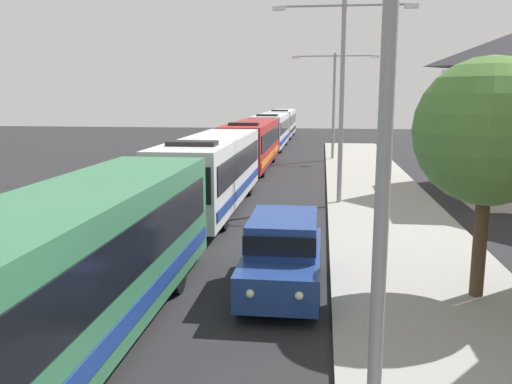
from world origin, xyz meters
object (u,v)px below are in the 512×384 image
bus_second_in_line (212,170)px  streetlamp_mid (342,82)px  white_suv (283,251)px  roadside_tree (489,132)px  bus_middle (252,143)px  bus_rear (282,122)px  bus_lead (66,270)px  streetlamp_far (334,94)px  bus_fourth_in_line (271,130)px  streetlamp_near (387,84)px

bus_second_in_line → streetlamp_mid: 6.69m
white_suv → streetlamp_mid: bearing=81.0°
roadside_tree → white_suv: bearing=178.9°
bus_middle → streetlamp_mid: 13.07m
bus_second_in_line → roadside_tree: bearing=-48.5°
bus_rear → white_suv: bearing=-85.7°
bus_lead → roadside_tree: 9.42m
streetlamp_far → bus_middle: bearing=-136.6°
bus_fourth_in_line → bus_lead: bearing=-90.0°
roadside_tree → streetlamp_mid: bearing=105.0°
bus_middle → streetlamp_near: bearing=-79.0°
bus_second_in_line → bus_lead: bearing=-90.0°
white_suv → streetlamp_near: streetlamp_near is taller
bus_lead → streetlamp_far: bearing=80.1°
streetlamp_far → roadside_tree: streetlamp_far is taller
bus_fourth_in_line → streetlamp_near: size_ratio=1.51×
bus_lead → streetlamp_far: 31.69m
streetlamp_far → streetlamp_near: bearing=-90.0°
bus_lead → bus_second_in_line: size_ratio=1.07×
bus_fourth_in_line → streetlamp_mid: (5.40, -24.72, 3.68)m
bus_rear → roadside_tree: size_ratio=2.13×
white_suv → roadside_tree: (4.62, -0.09, 2.98)m
bus_second_in_line → bus_middle: same height
bus_second_in_line → roadside_tree: (8.31, -9.41, 2.32)m
bus_second_in_line → bus_rear: bearing=90.0°
bus_middle → bus_fourth_in_line: size_ratio=1.01×
roadside_tree → bus_second_in_line: bearing=131.5°
white_suv → streetlamp_near: size_ratio=0.59×
bus_middle → streetlamp_near: size_ratio=1.53×
bus_fourth_in_line → roadside_tree: 36.61m
bus_fourth_in_line → bus_rear: bearing=90.0°
bus_second_in_line → roadside_tree: 12.77m
bus_second_in_line → bus_middle: bearing=90.0°
bus_lead → bus_middle: size_ratio=1.04×
bus_second_in_line → streetlamp_mid: size_ratio=1.36×
bus_second_in_line → bus_fourth_in_line: bearing=90.0°
bus_fourth_in_line → bus_middle: bearing=-90.0°
bus_second_in_line → streetlamp_near: size_ratio=1.49×
bus_middle → streetlamp_mid: bearing=-64.5°
bus_middle → bus_lead: bearing=-90.0°
bus_fourth_in_line → bus_rear: (0.00, 13.18, 0.00)m
bus_second_in_line → roadside_tree: roadside_tree is taller
bus_rear → streetlamp_mid: streetlamp_mid is taller
bus_second_in_line → bus_middle: (0.00, 12.77, 0.00)m
bus_lead → white_suv: bus_lead is taller
bus_second_in_line → bus_fourth_in_line: 26.17m
bus_fourth_in_line → streetlamp_near: (5.40, -41.15, 3.29)m
streetlamp_near → bus_fourth_in_line: bearing=97.5°
bus_middle → white_suv: bearing=-80.5°
bus_middle → white_suv: size_ratio=2.59×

